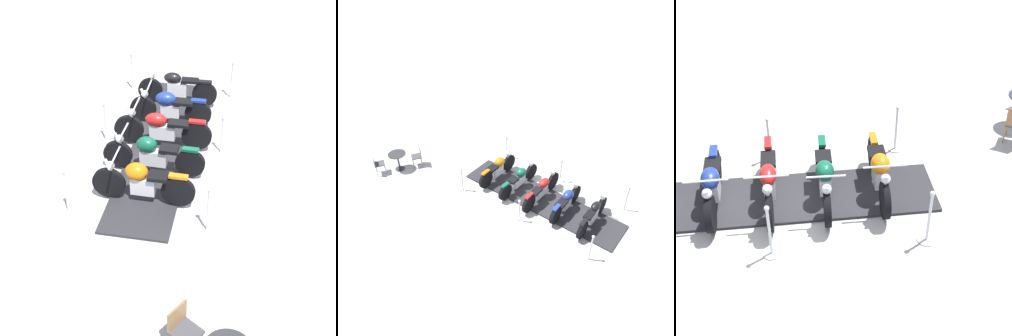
% 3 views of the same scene
% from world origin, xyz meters
% --- Properties ---
extents(ground_plane, '(80.00, 80.00, 0.00)m').
position_xyz_m(ground_plane, '(0.00, 0.00, 0.00)').
color(ground_plane, '#B2B2B7').
extents(display_platform, '(6.37, 3.99, 0.06)m').
position_xyz_m(display_platform, '(0.00, 0.00, 0.03)').
color(display_platform, '#28282D').
rests_on(display_platform, ground_plane).
extents(motorcycle_black, '(1.05, 1.99, 0.97)m').
position_xyz_m(motorcycle_black, '(-1.90, 0.86, 0.52)').
color(motorcycle_black, black).
rests_on(motorcycle_black, display_platform).
extents(motorcycle_navy, '(1.07, 1.93, 0.98)m').
position_xyz_m(motorcycle_navy, '(-0.95, 0.41, 0.52)').
color(motorcycle_navy, black).
rests_on(motorcycle_navy, display_platform).
extents(motorcycle_maroon, '(1.17, 2.16, 1.03)m').
position_xyz_m(motorcycle_maroon, '(-0.01, -0.03, 0.53)').
color(motorcycle_maroon, black).
rests_on(motorcycle_maroon, display_platform).
extents(motorcycle_forest, '(1.18, 2.09, 0.96)m').
position_xyz_m(motorcycle_forest, '(0.92, -0.48, 0.51)').
color(motorcycle_forest, black).
rests_on(motorcycle_forest, display_platform).
extents(motorcycle_copper, '(1.13, 1.97, 1.02)m').
position_xyz_m(motorcycle_copper, '(1.87, -0.92, 0.55)').
color(motorcycle_copper, black).
rests_on(motorcycle_copper, display_platform).
extents(stanchion_right_mid, '(0.32, 0.32, 1.08)m').
position_xyz_m(stanchion_right_mid, '(-0.59, -1.27, 0.36)').
color(stanchion_right_mid, silver).
rests_on(stanchion_right_mid, ground_plane).
extents(stanchion_right_rear, '(0.34, 0.34, 1.11)m').
position_xyz_m(stanchion_right_rear, '(1.86, -2.41, 0.35)').
color(stanchion_right_rear, silver).
rests_on(stanchion_right_rear, ground_plane).
extents(stanchion_left_rear, '(0.29, 0.29, 1.09)m').
position_xyz_m(stanchion_left_rear, '(3.04, 0.12, 0.39)').
color(stanchion_left_rear, silver).
rests_on(stanchion_left_rear, ground_plane).
extents(stanchion_right_front, '(0.34, 0.34, 1.13)m').
position_xyz_m(stanchion_right_front, '(-3.04, -0.12, 0.36)').
color(stanchion_right_front, silver).
rests_on(stanchion_right_front, ground_plane).
extents(stanchion_left_mid, '(0.34, 0.34, 1.01)m').
position_xyz_m(stanchion_left_mid, '(0.59, 1.27, 0.31)').
color(stanchion_left_mid, silver).
rests_on(stanchion_left_mid, ground_plane).
extents(stanchion_left_front, '(0.30, 0.30, 1.11)m').
position_xyz_m(stanchion_left_front, '(-1.86, 2.41, 0.39)').
color(stanchion_left_front, silver).
rests_on(stanchion_left_front, ground_plane).
extents(cafe_table, '(0.71, 0.71, 0.78)m').
position_xyz_m(cafe_table, '(6.09, -0.61, 0.58)').
color(cafe_table, '#2D2D33').
rests_on(cafe_table, ground_plane).
extents(cafe_chair_near_table, '(0.55, 0.55, 0.89)m').
position_xyz_m(cafe_chair_near_table, '(5.40, -1.06, 0.52)').
color(cafe_chair_near_table, olive).
rests_on(cafe_chair_near_table, ground_plane).
extents(cafe_chair_across_table, '(0.56, 0.56, 0.88)m').
position_xyz_m(cafe_chair_across_table, '(6.77, -0.15, 0.52)').
color(cafe_chair_across_table, '#B7B7BC').
rests_on(cafe_chair_across_table, ground_plane).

